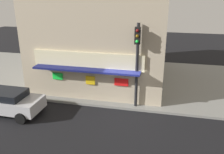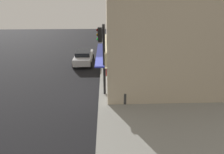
# 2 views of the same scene
# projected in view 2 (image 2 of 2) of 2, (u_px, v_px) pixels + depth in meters

# --- Properties ---
(ground_plane) EXTENTS (61.25, 61.25, 0.00)m
(ground_plane) POSITION_uv_depth(u_px,v_px,m) (99.00, 91.00, 14.60)
(ground_plane) COLOR black
(sidewalk) EXTENTS (40.83, 10.73, 0.15)m
(sidewalk) POSITION_uv_depth(u_px,v_px,m) (166.00, 89.00, 14.75)
(sidewalk) COLOR gray
(sidewalk) RESTS_ON ground_plane
(corner_building) EXTENTS (9.39, 10.60, 7.83)m
(corner_building) POSITION_uv_depth(u_px,v_px,m) (164.00, 34.00, 15.37)
(corner_building) COLOR tan
(corner_building) RESTS_ON sidewalk
(traffic_light) EXTENTS (0.32, 0.58, 5.14)m
(traffic_light) POSITION_uv_depth(u_px,v_px,m) (102.00, 52.00, 12.60)
(traffic_light) COLOR black
(traffic_light) RESTS_ON sidewalk
(trash_can) EXTENTS (0.51, 0.51, 0.82)m
(trash_can) POSITION_uv_depth(u_px,v_px,m) (125.00, 97.00, 12.60)
(trash_can) COLOR #2D2D2D
(trash_can) RESTS_ON sidewalk
(pedestrian) EXTENTS (0.60, 0.54, 1.83)m
(pedestrian) POSITION_uv_depth(u_px,v_px,m) (121.00, 65.00, 16.92)
(pedestrian) COLOR navy
(pedestrian) RESTS_ON sidewalk
(parked_car_silver) EXTENTS (4.29, 2.08, 1.46)m
(parked_car_silver) POSITION_uv_depth(u_px,v_px,m) (84.00, 57.00, 20.42)
(parked_car_silver) COLOR #B7B7BC
(parked_car_silver) RESTS_ON ground_plane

